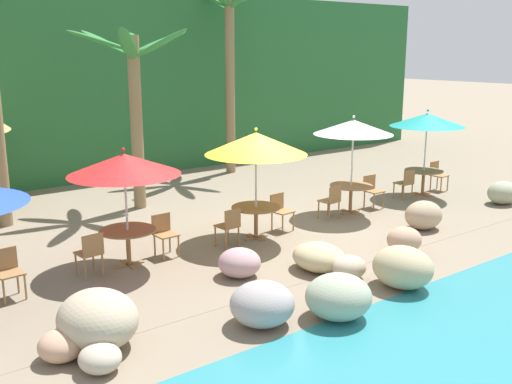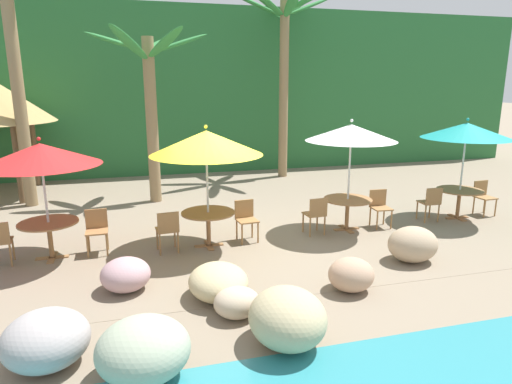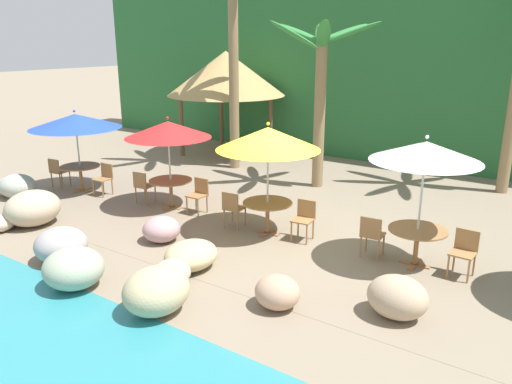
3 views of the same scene
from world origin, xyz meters
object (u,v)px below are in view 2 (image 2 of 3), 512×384
at_px(umbrella_red, 40,154).
at_px(chair_teal_inland, 431,201).
at_px(chair_teal_seaward, 483,195).
at_px(umbrella_teal, 467,131).
at_px(palm_tree_nearest, 10,19).
at_px(chair_white_seaward, 380,205).
at_px(chair_red_seaward, 97,228).
at_px(chair_yellow_inland, 168,228).
at_px(dining_table_yellow, 208,218).
at_px(palm_tree_third, 285,51).
at_px(dining_table_teal, 459,195).
at_px(dining_table_white, 348,204).
at_px(palm_tree_second, 149,85).
at_px(umbrella_yellow, 206,143).
at_px(chair_yellow_seaward, 246,217).
at_px(dining_table_red, 49,228).
at_px(umbrella_white, 351,133).
at_px(chair_white_inland, 316,213).

relative_size(umbrella_red, chair_teal_inland, 2.71).
relative_size(umbrella_red, chair_teal_seaward, 2.71).
distance_m(umbrella_red, umbrella_teal, 9.39).
bearing_deg(palm_tree_nearest, chair_white_seaward, -26.72).
distance_m(chair_teal_seaward, chair_teal_inland, 1.71).
xyz_separation_m(chair_red_seaward, chair_yellow_inland, (1.36, -0.41, 0.00)).
xyz_separation_m(dining_table_yellow, palm_tree_third, (3.78, 6.43, 3.76)).
height_order(dining_table_teal, palm_tree_third, palm_tree_third).
xyz_separation_m(dining_table_white, palm_tree_second, (-4.13, 3.83, 2.64)).
bearing_deg(umbrella_yellow, chair_red_seaward, 173.81).
bearing_deg(chair_yellow_inland, chair_white_seaward, 5.15).
bearing_deg(chair_white_seaward, umbrella_red, -178.84).
relative_size(chair_yellow_seaward, dining_table_white, 0.79).
relative_size(chair_yellow_inland, chair_teal_seaward, 1.00).
xyz_separation_m(palm_tree_nearest, palm_tree_third, (7.99, 1.97, -0.49)).
bearing_deg(chair_yellow_seaward, umbrella_yellow, -168.41).
bearing_deg(chair_red_seaward, chair_teal_seaward, 1.39).
bearing_deg(palm_tree_second, chair_teal_seaward, -24.00).
height_order(dining_table_red, umbrella_white, umbrella_white).
bearing_deg(dining_table_teal, chair_yellow_inland, -176.08).
bearing_deg(chair_white_inland, chair_teal_inland, 3.65).
relative_size(chair_white_seaward, palm_tree_third, 0.14).
height_order(umbrella_yellow, palm_tree_second, palm_tree_second).
bearing_deg(dining_table_white, palm_tree_nearest, 150.43).
xyz_separation_m(umbrella_teal, chair_teal_inland, (-0.85, -0.06, -1.68)).
height_order(chair_white_seaward, dining_table_teal, chair_white_seaward).
bearing_deg(umbrella_white, chair_teal_seaward, 3.48).
bearing_deg(chair_yellow_inland, umbrella_teal, 3.92).
bearing_deg(chair_white_inland, umbrella_yellow, -178.44).
distance_m(palm_tree_second, palm_tree_third, 5.35).
bearing_deg(palm_tree_nearest, dining_table_yellow, -46.65).
distance_m(dining_table_red, chair_white_inland, 5.45).
xyz_separation_m(umbrella_red, umbrella_teal, (9.38, 0.19, 0.16)).
distance_m(dining_table_teal, palm_tree_second, 8.55).
height_order(chair_yellow_seaward, chair_teal_seaward, same).
xyz_separation_m(umbrella_red, chair_teal_inland, (8.53, 0.13, -1.52)).
xyz_separation_m(chair_yellow_seaward, dining_table_teal, (5.50, 0.15, 0.10)).
distance_m(chair_yellow_seaward, palm_tree_third, 7.92).
bearing_deg(dining_table_yellow, chair_red_seaward, 173.81).
distance_m(chair_yellow_inland, palm_tree_third, 8.93).
xyz_separation_m(umbrella_white, chair_white_inland, (-0.84, -0.16, -1.73)).
distance_m(umbrella_yellow, umbrella_teal, 6.35).
relative_size(chair_white_inland, palm_tree_third, 0.14).
height_order(chair_yellow_inland, palm_tree_second, palm_tree_second).
bearing_deg(dining_table_white, chair_teal_seaward, 3.48).
height_order(chair_yellow_seaward, chair_white_seaward, same).
height_order(umbrella_red, umbrella_teal, umbrella_teal).
height_order(dining_table_yellow, chair_yellow_inland, chair_yellow_inland).
bearing_deg(dining_table_white, palm_tree_second, 137.16).
height_order(chair_white_seaward, palm_tree_second, palm_tree_second).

